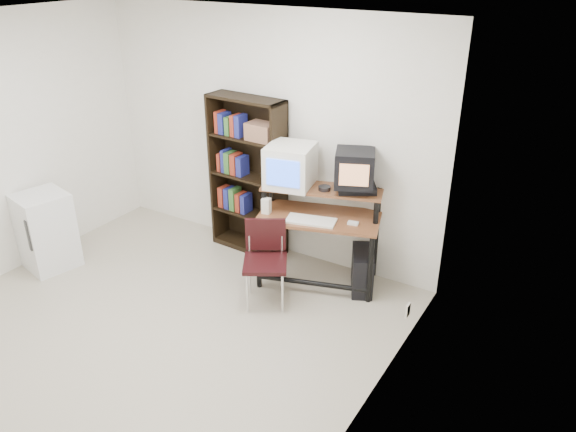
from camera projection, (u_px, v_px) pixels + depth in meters
The scene contains 18 objects.
floor at pixel (144, 336), 4.95m from camera, with size 4.00×4.00×0.01m, color beige.
ceiling at pixel (101, 27), 3.83m from camera, with size 4.00×4.00×0.01m, color white.
back_wall at pixel (265, 135), 5.93m from camera, with size 4.00×0.01×2.60m, color white.
right_wall at pixel (359, 269), 3.46m from camera, with size 0.01×4.00×2.60m, color white.
computer_desk at pixel (319, 220), 5.50m from camera, with size 1.30×0.91×0.98m.
crt_monitor at pixel (290, 166), 5.46m from camera, with size 0.52×0.52×0.41m.
vcr at pixel (356, 188), 5.38m from camera, with size 0.36×0.26×0.08m, color black.
crt_tv at pixel (355, 168), 5.27m from camera, with size 0.47×0.47×0.34m.
cd_spindle at pixel (324, 189), 5.40m from camera, with size 0.12×0.12×0.05m, color #26262B.
keyboard at pixel (311, 221), 5.34m from camera, with size 0.47×0.21×0.04m, color white.
mousepad at pixel (352, 225), 5.30m from camera, with size 0.22×0.18×0.01m, color black.
mouse at pixel (353, 224), 5.29m from camera, with size 0.10×0.06×0.03m, color white.
desk_speaker at pixel (266, 206), 5.49m from camera, with size 0.08×0.07×0.17m, color white.
pc_tower at pixel (362, 270), 5.55m from camera, with size 0.20×0.45×0.42m, color black.
school_chair at pixel (265, 254), 5.27m from camera, with size 0.55×0.55×0.80m.
bookshelf at pixel (249, 174), 6.06m from camera, with size 0.88×0.33×1.73m.
mini_fridge at pixel (46, 231), 5.88m from camera, with size 0.58×0.59×0.82m.
wall_outlet at pixel (408, 310), 4.78m from camera, with size 0.02×0.08×0.12m, color beige.
Camera 1 is at (3.16, -2.78, 3.09)m, focal length 35.00 mm.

